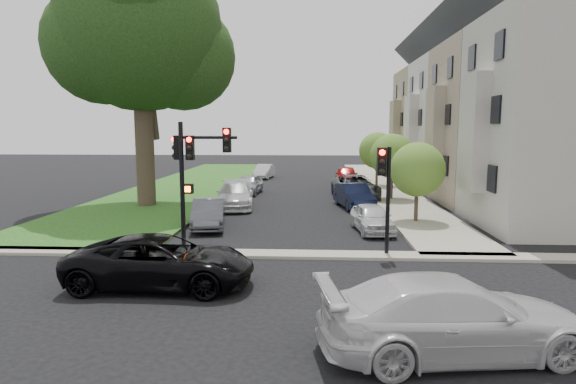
{
  "coord_description": "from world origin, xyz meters",
  "views": [
    {
      "loc": [
        1.08,
        -15.33,
        4.69
      ],
      "look_at": [
        0.0,
        5.0,
        2.0
      ],
      "focal_mm": 30.0,
      "sensor_mm": 36.0,
      "label": 1
    }
  ],
  "objects_px": {
    "car_cross_far": "(453,316)",
    "car_parked_5": "(208,214)",
    "small_tree_c": "(377,151)",
    "small_tree_a": "(417,170)",
    "small_tree_b": "(392,156)",
    "car_parked_3": "(346,175)",
    "car_parked_6": "(235,195)",
    "eucalyptus": "(139,29)",
    "traffic_signal_main": "(192,164)",
    "traffic_signal_secondary": "(385,181)",
    "car_parked_2": "(355,187)",
    "car_parked_9": "(264,171)",
    "car_parked_0": "(372,218)",
    "car_parked_7": "(248,184)",
    "car_parked_1": "(354,196)",
    "car_cross_near": "(162,262)"
  },
  "relations": [
    {
      "from": "eucalyptus",
      "to": "car_parked_2",
      "type": "bearing_deg",
      "value": 17.78
    },
    {
      "from": "small_tree_b",
      "to": "car_parked_9",
      "type": "xyz_separation_m",
      "value": [
        -9.79,
        13.61,
        -2.25
      ]
    },
    {
      "from": "traffic_signal_main",
      "to": "car_parked_2",
      "type": "xyz_separation_m",
      "value": [
        7.33,
        14.88,
        -2.62
      ]
    },
    {
      "from": "car_parked_2",
      "to": "car_parked_5",
      "type": "xyz_separation_m",
      "value": [
        -7.81,
        -10.18,
        -0.1
      ]
    },
    {
      "from": "small_tree_c",
      "to": "car_parked_2",
      "type": "bearing_deg",
      "value": -109.01
    },
    {
      "from": "car_cross_near",
      "to": "car_cross_far",
      "type": "bearing_deg",
      "value": -117.64
    },
    {
      "from": "car_cross_far",
      "to": "car_parked_1",
      "type": "distance_m",
      "value": 18.63
    },
    {
      "from": "car_parked_1",
      "to": "car_parked_9",
      "type": "height_order",
      "value": "car_parked_1"
    },
    {
      "from": "car_parked_7",
      "to": "car_cross_far",
      "type": "bearing_deg",
      "value": -68.38
    },
    {
      "from": "small_tree_c",
      "to": "car_cross_far",
      "type": "bearing_deg",
      "value": -94.28
    },
    {
      "from": "car_parked_2",
      "to": "car_parked_5",
      "type": "distance_m",
      "value": 12.83
    },
    {
      "from": "traffic_signal_secondary",
      "to": "car_parked_0",
      "type": "bearing_deg",
      "value": 88.62
    },
    {
      "from": "small_tree_b",
      "to": "traffic_signal_main",
      "type": "relative_size",
      "value": 0.88
    },
    {
      "from": "small_tree_c",
      "to": "small_tree_a",
      "type": "bearing_deg",
      "value": -90.0
    },
    {
      "from": "small_tree_a",
      "to": "car_parked_5",
      "type": "bearing_deg",
      "value": -170.67
    },
    {
      "from": "eucalyptus",
      "to": "car_parked_6",
      "type": "height_order",
      "value": "eucalyptus"
    },
    {
      "from": "traffic_signal_main",
      "to": "traffic_signal_secondary",
      "type": "relative_size",
      "value": 1.22
    },
    {
      "from": "car_parked_5",
      "to": "traffic_signal_main",
      "type": "bearing_deg",
      "value": -93.89
    },
    {
      "from": "eucalyptus",
      "to": "car_parked_5",
      "type": "bearing_deg",
      "value": -49.37
    },
    {
      "from": "car_cross_near",
      "to": "car_parked_7",
      "type": "height_order",
      "value": "car_cross_near"
    },
    {
      "from": "car_parked_7",
      "to": "car_parked_3",
      "type": "bearing_deg",
      "value": 44.01
    },
    {
      "from": "small_tree_a",
      "to": "small_tree_b",
      "type": "relative_size",
      "value": 0.93
    },
    {
      "from": "small_tree_b",
      "to": "car_parked_6",
      "type": "relative_size",
      "value": 0.83
    },
    {
      "from": "car_cross_far",
      "to": "car_parked_3",
      "type": "height_order",
      "value": "car_cross_far"
    },
    {
      "from": "small_tree_c",
      "to": "car_parked_3",
      "type": "bearing_deg",
      "value": 150.01
    },
    {
      "from": "eucalyptus",
      "to": "small_tree_b",
      "type": "height_order",
      "value": "eucalyptus"
    },
    {
      "from": "small_tree_b",
      "to": "car_parked_3",
      "type": "xyz_separation_m",
      "value": [
        -2.34,
        8.77,
        -2.12
      ]
    },
    {
      "from": "traffic_signal_main",
      "to": "traffic_signal_secondary",
      "type": "xyz_separation_m",
      "value": [
        7.08,
        -0.04,
        -0.59
      ]
    },
    {
      "from": "car_cross_near",
      "to": "car_parked_6",
      "type": "height_order",
      "value": "same"
    },
    {
      "from": "car_parked_3",
      "to": "car_parked_6",
      "type": "relative_size",
      "value": 0.87
    },
    {
      "from": "car_parked_7",
      "to": "small_tree_c",
      "type": "bearing_deg",
      "value": 30.6
    },
    {
      "from": "car_parked_0",
      "to": "small_tree_c",
      "type": "bearing_deg",
      "value": 75.11
    },
    {
      "from": "eucalyptus",
      "to": "car_parked_0",
      "type": "bearing_deg",
      "value": -26.87
    },
    {
      "from": "traffic_signal_secondary",
      "to": "car_parked_0",
      "type": "height_order",
      "value": "traffic_signal_secondary"
    },
    {
      "from": "car_parked_3",
      "to": "car_parked_6",
      "type": "xyz_separation_m",
      "value": [
        -7.45,
        -12.25,
        -0.02
      ]
    },
    {
      "from": "traffic_signal_main",
      "to": "car_parked_2",
      "type": "distance_m",
      "value": 16.79
    },
    {
      "from": "traffic_signal_main",
      "to": "car_parked_9",
      "type": "distance_m",
      "value": 27.82
    },
    {
      "from": "car_parked_0",
      "to": "car_parked_6",
      "type": "height_order",
      "value": "car_parked_6"
    },
    {
      "from": "car_parked_6",
      "to": "car_parked_9",
      "type": "xyz_separation_m",
      "value": [
        0.0,
        17.09,
        -0.11
      ]
    },
    {
      "from": "car_cross_far",
      "to": "car_parked_5",
      "type": "relative_size",
      "value": 1.36
    },
    {
      "from": "car_parked_7",
      "to": "car_parked_9",
      "type": "bearing_deg",
      "value": 94.3
    },
    {
      "from": "car_parked_3",
      "to": "car_cross_far",
      "type": "bearing_deg",
      "value": -87.65
    },
    {
      "from": "car_parked_0",
      "to": "car_parked_7",
      "type": "height_order",
      "value": "car_parked_7"
    },
    {
      "from": "car_parked_3",
      "to": "car_parked_9",
      "type": "distance_m",
      "value": 8.88
    },
    {
      "from": "car_cross_far",
      "to": "car_parked_5",
      "type": "distance_m",
      "value": 14.8
    },
    {
      "from": "traffic_signal_secondary",
      "to": "car_parked_0",
      "type": "relative_size",
      "value": 1.07
    },
    {
      "from": "traffic_signal_main",
      "to": "car_cross_far",
      "type": "distance_m",
      "value": 11.08
    },
    {
      "from": "eucalyptus",
      "to": "small_tree_a",
      "type": "bearing_deg",
      "value": -15.97
    },
    {
      "from": "small_tree_b",
      "to": "car_parked_5",
      "type": "distance_m",
      "value": 13.95
    },
    {
      "from": "small_tree_b",
      "to": "car_cross_far",
      "type": "xyz_separation_m",
      "value": [
        -2.2,
        -21.89,
        -2.08
      ]
    }
  ]
}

